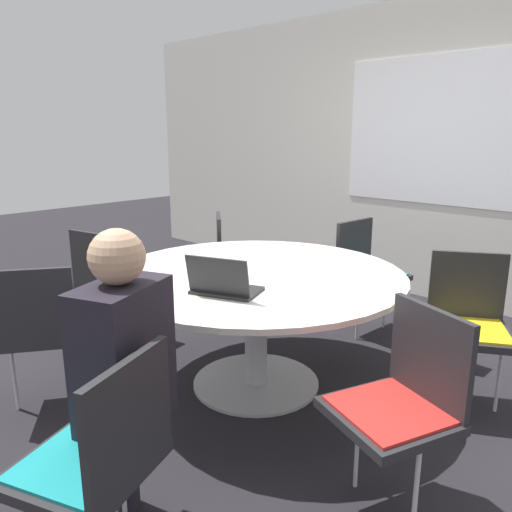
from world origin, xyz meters
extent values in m
plane|color=black|center=(0.00, 0.00, 0.00)|extent=(16.00, 16.00, 0.00)
cube|color=silver|center=(0.00, 2.38, 1.35)|extent=(8.00, 0.06, 2.70)
cube|color=white|center=(0.00, 2.34, 1.55)|extent=(1.80, 0.01, 1.30)
cylinder|color=#B7B7BC|center=(0.00, 0.00, 0.01)|extent=(0.79, 0.79, 0.02)
cylinder|color=#B7B7BC|center=(0.00, 0.00, 0.36)|extent=(0.14, 0.14, 0.68)
cylinder|color=silver|center=(0.00, 0.00, 0.72)|extent=(1.77, 1.77, 0.03)
cube|color=#262628|center=(0.56, -1.41, 0.46)|extent=(0.55, 0.56, 0.04)
cube|color=teal|center=(0.56, -1.41, 0.48)|extent=(0.49, 0.50, 0.01)
cube|color=#262628|center=(0.74, -1.34, 0.68)|extent=(0.18, 0.40, 0.40)
cylinder|color=silver|center=(0.49, -1.24, 0.22)|extent=(0.02, 0.02, 0.44)
cube|color=#262628|center=(1.14, -0.43, 0.46)|extent=(0.56, 0.55, 0.04)
cube|color=red|center=(1.14, -0.43, 0.48)|extent=(0.49, 0.48, 0.01)
cube|color=#262628|center=(1.21, -0.25, 0.68)|extent=(0.40, 0.18, 0.40)
cylinder|color=silver|center=(1.31, -0.50, 0.22)|extent=(0.02, 0.02, 0.44)
cylinder|color=silver|center=(0.97, -0.37, 0.22)|extent=(0.02, 0.02, 0.44)
cube|color=#262628|center=(1.05, 0.62, 0.46)|extent=(0.59, 0.59, 0.04)
cube|color=gold|center=(1.05, 0.62, 0.48)|extent=(0.52, 0.52, 0.01)
cube|color=#262628|center=(0.95, 0.79, 0.68)|extent=(0.38, 0.24, 0.40)
cylinder|color=silver|center=(1.20, 0.71, 0.22)|extent=(0.02, 0.02, 0.44)
cylinder|color=silver|center=(0.89, 0.53, 0.22)|extent=(0.02, 0.02, 0.44)
cube|color=#262628|center=(0.09, 1.21, 0.46)|extent=(0.45, 0.47, 0.04)
cube|color=teal|center=(0.09, 1.21, 0.48)|extent=(0.40, 0.41, 0.01)
cube|color=#262628|center=(-0.11, 1.23, 0.68)|extent=(0.06, 0.42, 0.40)
cylinder|color=silver|center=(0.10, 1.39, 0.22)|extent=(0.02, 0.02, 0.44)
cylinder|color=silver|center=(0.08, 1.03, 0.22)|extent=(0.02, 0.02, 0.44)
cube|color=#262628|center=(-0.92, 0.80, 0.46)|extent=(0.61, 0.61, 0.04)
cube|color=olive|center=(-0.92, 0.80, 0.48)|extent=(0.53, 0.53, 0.01)
cube|color=#262628|center=(-1.05, 0.65, 0.68)|extent=(0.34, 0.30, 0.40)
cylinder|color=silver|center=(-1.06, 0.92, 0.22)|extent=(0.02, 0.02, 0.44)
cylinder|color=silver|center=(-0.78, 0.68, 0.22)|extent=(0.02, 0.02, 0.44)
cube|color=#262628|center=(-1.19, -0.24, 0.46)|extent=(0.52, 0.50, 0.04)
cube|color=gold|center=(-1.19, -0.24, 0.48)|extent=(0.45, 0.44, 0.01)
cube|color=#262628|center=(-1.15, -0.43, 0.68)|extent=(0.42, 0.11, 0.40)
cylinder|color=silver|center=(-1.37, -0.28, 0.22)|extent=(0.02, 0.02, 0.44)
cylinder|color=silver|center=(-1.02, -0.21, 0.22)|extent=(0.02, 0.02, 0.44)
cube|color=#262628|center=(-0.68, -1.01, 0.46)|extent=(0.59, 0.60, 0.04)
cube|color=olive|center=(-0.68, -1.01, 0.48)|extent=(0.52, 0.53, 0.01)
cube|color=#262628|center=(-0.52, -1.12, 0.68)|extent=(0.26, 0.36, 0.40)
cylinder|color=silver|center=(-0.78, -1.16, 0.22)|extent=(0.02, 0.02, 0.44)
cylinder|color=silver|center=(-0.58, -0.86, 0.22)|extent=(0.02, 0.02, 0.44)
cylinder|color=#231E28|center=(0.41, -1.31, 0.24)|extent=(0.10, 0.10, 0.48)
cylinder|color=#231E28|center=(0.34, -1.14, 0.24)|extent=(0.10, 0.10, 0.48)
cube|color=#231E28|center=(0.47, -1.19, 0.75)|extent=(0.34, 0.42, 0.55)
sphere|color=tan|center=(0.47, -1.19, 1.13)|extent=(0.20, 0.20, 0.20)
cube|color=#232326|center=(0.15, -0.37, 0.74)|extent=(0.40, 0.34, 0.02)
cube|color=#232326|center=(0.19, -0.48, 0.85)|extent=(0.33, 0.17, 0.20)
cube|color=black|center=(0.18, -0.47, 0.85)|extent=(0.30, 0.15, 0.17)
cube|color=#513319|center=(0.70, 1.12, 0.14)|extent=(0.36, 0.16, 0.28)
camera|label=1|loc=(1.98, -2.07, 1.55)|focal=35.00mm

